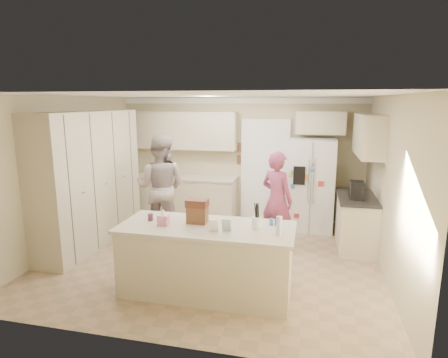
% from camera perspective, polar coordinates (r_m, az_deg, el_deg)
% --- Properties ---
extents(floor, '(5.20, 4.60, 0.02)m').
position_cam_1_polar(floor, '(6.28, -1.65, -11.94)').
color(floor, '#A28162').
rests_on(floor, ground).
extents(ceiling, '(5.20, 4.60, 0.02)m').
position_cam_1_polar(ceiling, '(5.75, -1.80, 12.73)').
color(ceiling, white).
rests_on(ceiling, wall_back).
extents(wall_back, '(5.20, 0.02, 2.60)m').
position_cam_1_polar(wall_back, '(8.10, 2.45, 3.11)').
color(wall_back, beige).
rests_on(wall_back, ground).
extents(wall_front, '(5.20, 0.02, 2.60)m').
position_cam_1_polar(wall_front, '(3.77, -10.78, -7.17)').
color(wall_front, beige).
rests_on(wall_front, ground).
extents(wall_left, '(0.02, 4.60, 2.60)m').
position_cam_1_polar(wall_left, '(7.00, -22.85, 0.85)').
color(wall_left, beige).
rests_on(wall_left, ground).
extents(wall_right, '(0.02, 4.60, 2.60)m').
position_cam_1_polar(wall_right, '(5.80, 24.07, -1.33)').
color(wall_right, beige).
rests_on(wall_right, ground).
extents(crown_back, '(5.20, 0.08, 0.12)m').
position_cam_1_polar(crown_back, '(7.96, 2.46, 11.85)').
color(crown_back, white).
rests_on(crown_back, wall_back).
extents(pantry_bank, '(0.60, 2.60, 2.35)m').
position_cam_1_polar(pantry_bank, '(7.01, -19.77, 0.05)').
color(pantry_bank, beige).
rests_on(pantry_bank, floor).
extents(back_base_cab, '(2.20, 0.60, 0.88)m').
position_cam_1_polar(back_base_cab, '(8.26, -5.87, -2.85)').
color(back_base_cab, beige).
rests_on(back_base_cab, floor).
extents(back_countertop, '(2.24, 0.63, 0.04)m').
position_cam_1_polar(back_countertop, '(8.15, -5.96, 0.26)').
color(back_countertop, beige).
rests_on(back_countertop, back_base_cab).
extents(back_upper_cab, '(2.20, 0.35, 0.80)m').
position_cam_1_polar(back_upper_cab, '(8.14, -5.80, 7.36)').
color(back_upper_cab, beige).
rests_on(back_upper_cab, wall_back).
extents(doorway_opening, '(0.90, 0.06, 2.10)m').
position_cam_1_polar(doorway_opening, '(8.03, 6.26, 1.17)').
color(doorway_opening, black).
rests_on(doorway_opening, floor).
extents(doorway_casing, '(1.02, 0.03, 2.22)m').
position_cam_1_polar(doorway_casing, '(7.99, 6.23, 1.12)').
color(doorway_casing, white).
rests_on(doorway_casing, floor).
extents(wall_frame_upper, '(0.15, 0.02, 0.20)m').
position_cam_1_polar(wall_frame_upper, '(8.02, 2.55, 4.83)').
color(wall_frame_upper, brown).
rests_on(wall_frame_upper, wall_back).
extents(wall_frame_lower, '(0.15, 0.02, 0.20)m').
position_cam_1_polar(wall_frame_lower, '(8.06, 2.54, 2.92)').
color(wall_frame_lower, brown).
rests_on(wall_frame_lower, wall_back).
extents(refrigerator, '(0.92, 0.73, 1.80)m').
position_cam_1_polar(refrigerator, '(7.55, 13.07, -0.90)').
color(refrigerator, white).
rests_on(refrigerator, floor).
extents(fridge_seam, '(0.02, 0.02, 1.78)m').
position_cam_1_polar(fridge_seam, '(7.21, 13.06, -1.49)').
color(fridge_seam, gray).
rests_on(fridge_seam, refrigerator).
extents(fridge_dispenser, '(0.22, 0.03, 0.35)m').
position_cam_1_polar(fridge_dispenser, '(7.15, 11.39, 0.52)').
color(fridge_dispenser, black).
rests_on(fridge_dispenser, refrigerator).
extents(fridge_handle_l, '(0.02, 0.02, 0.85)m').
position_cam_1_polar(fridge_handle_l, '(7.16, 12.71, -0.33)').
color(fridge_handle_l, silver).
rests_on(fridge_handle_l, refrigerator).
extents(fridge_handle_r, '(0.02, 0.02, 0.85)m').
position_cam_1_polar(fridge_handle_r, '(7.16, 13.51, -0.37)').
color(fridge_handle_r, silver).
rests_on(fridge_handle_r, refrigerator).
extents(over_fridge_cab, '(0.95, 0.35, 0.45)m').
position_cam_1_polar(over_fridge_cab, '(7.70, 14.53, 8.30)').
color(over_fridge_cab, beige).
rests_on(over_fridge_cab, wall_back).
extents(right_base_cab, '(0.60, 1.20, 0.88)m').
position_cam_1_polar(right_base_cab, '(6.93, 19.43, -6.35)').
color(right_base_cab, beige).
rests_on(right_base_cab, floor).
extents(right_countertop, '(0.63, 1.24, 0.04)m').
position_cam_1_polar(right_countertop, '(6.80, 19.61, -2.65)').
color(right_countertop, '#2D2B28').
rests_on(right_countertop, right_base_cab).
extents(right_upper_cab, '(0.35, 1.50, 0.70)m').
position_cam_1_polar(right_upper_cab, '(6.85, 21.15, 6.26)').
color(right_upper_cab, beige).
rests_on(right_upper_cab, wall_right).
extents(coffee_maker, '(0.22, 0.28, 0.30)m').
position_cam_1_polar(coffee_maker, '(6.57, 19.55, -1.62)').
color(coffee_maker, black).
rests_on(coffee_maker, right_countertop).
extents(island_base, '(2.20, 0.90, 0.88)m').
position_cam_1_polar(island_base, '(5.08, -2.66, -12.32)').
color(island_base, beige).
rests_on(island_base, floor).
extents(island_top, '(2.28, 0.96, 0.05)m').
position_cam_1_polar(island_top, '(4.91, -2.71, -7.41)').
color(island_top, beige).
rests_on(island_top, island_base).
extents(utensil_crock, '(0.13, 0.13, 0.15)m').
position_cam_1_polar(utensil_crock, '(4.79, 4.99, -6.64)').
color(utensil_crock, white).
rests_on(utensil_crock, island_top).
extents(tissue_box, '(0.13, 0.13, 0.14)m').
position_cam_1_polar(tissue_box, '(4.96, -9.20, -6.18)').
color(tissue_box, pink).
rests_on(tissue_box, island_top).
extents(tissue_plume, '(0.08, 0.08, 0.08)m').
position_cam_1_polar(tissue_plume, '(4.93, -9.25, -4.97)').
color(tissue_plume, white).
rests_on(tissue_plume, tissue_box).
extents(dollhouse_body, '(0.26, 0.18, 0.22)m').
position_cam_1_polar(dollhouse_body, '(5.00, -4.08, -5.44)').
color(dollhouse_body, brown).
rests_on(dollhouse_body, island_top).
extents(dollhouse_roof, '(0.28, 0.20, 0.10)m').
position_cam_1_polar(dollhouse_roof, '(4.95, -4.11, -3.67)').
color(dollhouse_roof, '#592D1E').
rests_on(dollhouse_roof, dollhouse_body).
extents(jam_jar, '(0.07, 0.07, 0.09)m').
position_cam_1_polar(jam_jar, '(5.19, -11.14, -5.72)').
color(jam_jar, '#59263F').
rests_on(jam_jar, island_top).
extents(greeting_card_a, '(0.12, 0.06, 0.16)m').
position_cam_1_polar(greeting_card_a, '(4.65, -1.61, -7.11)').
color(greeting_card_a, white).
rests_on(greeting_card_a, island_top).
extents(greeting_card_b, '(0.12, 0.05, 0.16)m').
position_cam_1_polar(greeting_card_b, '(4.67, 0.35, -7.06)').
color(greeting_card_b, silver).
rests_on(greeting_card_b, island_top).
extents(water_bottle, '(0.07, 0.07, 0.24)m').
position_cam_1_polar(water_bottle, '(4.56, 8.40, -7.10)').
color(water_bottle, silver).
rests_on(water_bottle, island_top).
extents(shaker_salt, '(0.05, 0.05, 0.09)m').
position_cam_1_polar(shaker_salt, '(4.95, 7.23, -6.48)').
color(shaker_salt, '#33659F').
rests_on(shaker_salt, island_top).
extents(shaker_pepper, '(0.05, 0.05, 0.09)m').
position_cam_1_polar(shaker_pepper, '(4.94, 8.04, -6.53)').
color(shaker_pepper, '#33659F').
rests_on(shaker_pepper, island_top).
extents(teen_boy, '(0.97, 0.78, 1.93)m').
position_cam_1_polar(teen_boy, '(6.97, -9.61, -1.23)').
color(teen_boy, '#9A9291').
rests_on(teen_boy, floor).
extents(teen_girl, '(0.74, 0.67, 1.69)m').
position_cam_1_polar(teen_girl, '(6.54, 8.05, -3.13)').
color(teen_girl, '#9F4369').
rests_on(teen_girl, floor).
extents(fridge_magnets, '(0.76, 0.02, 1.44)m').
position_cam_1_polar(fridge_magnets, '(7.20, 13.06, -1.51)').
color(fridge_magnets, tan).
rests_on(fridge_magnets, refrigerator).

